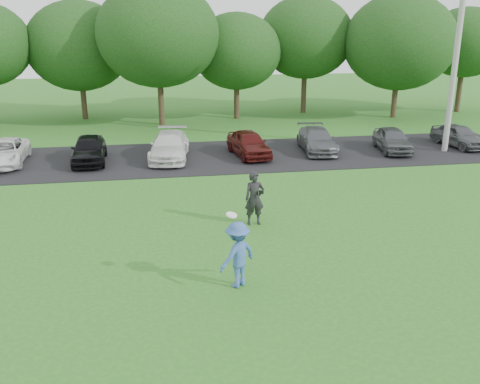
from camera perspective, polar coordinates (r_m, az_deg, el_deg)
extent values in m
plane|color=#286F1F|center=(14.07, 2.36, -9.49)|extent=(100.00, 100.00, 0.00)
cube|color=black|center=(26.14, -3.41, 3.79)|extent=(32.00, 6.50, 0.03)
cylinder|color=#A9A8A3|center=(28.36, 22.24, 14.88)|extent=(0.28, 0.28, 10.99)
imported|color=#3B61A7|center=(13.47, -0.26, -6.70)|extent=(1.28, 1.17, 1.72)
cylinder|color=white|center=(12.88, -0.91, -2.47)|extent=(0.28, 0.27, 0.13)
imported|color=black|center=(17.40, 1.56, -0.68)|extent=(0.67, 0.46, 1.79)
cube|color=black|center=(17.19, 2.27, -0.02)|extent=(0.15, 0.11, 0.10)
imported|color=white|center=(26.87, -23.90, 3.90)|extent=(2.02, 4.09, 1.12)
imported|color=black|center=(25.85, -15.80, 4.43)|extent=(1.58, 3.73, 1.26)
imported|color=silver|center=(25.77, -7.53, 4.89)|extent=(2.24, 4.42, 1.23)
imported|color=#4B1210|center=(26.06, 0.93, 5.20)|extent=(1.96, 3.78, 1.23)
imported|color=#57595E|center=(27.31, 8.21, 5.52)|extent=(1.94, 4.04, 1.14)
imported|color=#515358|center=(28.13, 15.93, 5.42)|extent=(1.91, 3.63, 1.18)
imported|color=#515358|center=(30.26, 22.30, 5.60)|extent=(1.86, 3.54, 1.15)
cylinder|color=#38281C|center=(37.24, -16.30, 9.17)|extent=(0.36, 0.36, 2.20)
ellipsoid|color=#214C19|center=(36.88, -16.81, 14.69)|extent=(6.68, 6.68, 5.68)
cylinder|color=#38281C|center=(34.17, -8.40, 9.36)|extent=(0.36, 0.36, 2.70)
ellipsoid|color=#214C19|center=(33.79, -8.74, 16.29)|extent=(7.42, 7.42, 6.31)
cylinder|color=#38281C|center=(36.03, -0.36, 9.60)|extent=(0.36, 0.36, 2.20)
ellipsoid|color=#214C19|center=(35.68, -0.37, 14.78)|extent=(5.76, 5.76, 4.90)
cylinder|color=#38281C|center=(38.43, 6.81, 10.40)|extent=(0.36, 0.36, 2.70)
ellipsoid|color=#214C19|center=(38.10, 7.03, 16.05)|extent=(6.50, 6.50, 5.53)
cylinder|color=#38281C|center=(37.80, 16.13, 9.31)|extent=(0.36, 0.36, 2.20)
ellipsoid|color=#214C19|center=(37.44, 16.66, 15.07)|extent=(7.24, 7.24, 6.15)
cylinder|color=#38281C|center=(41.60, 22.31, 9.78)|extent=(0.36, 0.36, 2.70)
ellipsoid|color=#214C19|center=(41.31, 22.90, 14.49)|extent=(5.58, 5.58, 4.74)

